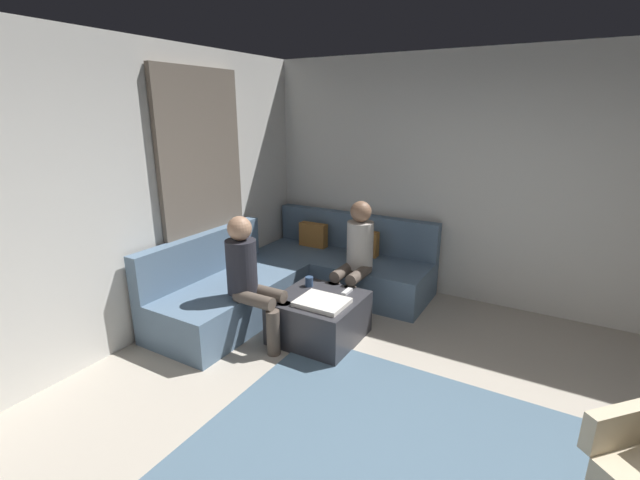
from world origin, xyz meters
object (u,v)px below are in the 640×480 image
(ottoman, at_px, (319,317))
(coffee_mug, at_px, (309,281))
(game_remote, at_px, (347,292))
(person_on_couch_back, at_px, (356,254))
(sectional_couch, at_px, (297,277))
(person_on_couch_side, at_px, (250,276))

(ottoman, height_order, coffee_mug, coffee_mug)
(game_remote, bearing_deg, ottoman, -129.29)
(coffee_mug, relative_size, person_on_couch_back, 0.08)
(game_remote, bearing_deg, sectional_couch, 154.69)
(ottoman, distance_m, person_on_couch_back, 0.81)
(person_on_couch_back, bearing_deg, sectional_couch, 4.46)
(coffee_mug, distance_m, person_on_couch_back, 0.59)
(sectional_couch, relative_size, coffee_mug, 26.84)
(sectional_couch, distance_m, coffee_mug, 0.64)
(sectional_couch, height_order, person_on_couch_back, person_on_couch_back)
(sectional_couch, bearing_deg, person_on_couch_side, -81.45)
(ottoman, relative_size, game_remote, 5.07)
(ottoman, bearing_deg, sectional_couch, 136.81)
(sectional_couch, height_order, game_remote, sectional_couch)
(coffee_mug, xyz_separation_m, person_on_couch_back, (0.27, 0.49, 0.19))
(ottoman, relative_size, coffee_mug, 8.00)
(sectional_couch, height_order, coffee_mug, sectional_couch)
(person_on_couch_back, xyz_separation_m, person_on_couch_side, (-0.56, -1.04, 0.00))
(ottoman, distance_m, person_on_couch_side, 0.77)
(coffee_mug, bearing_deg, person_on_couch_back, 61.01)
(sectional_couch, distance_m, person_on_couch_back, 0.80)
(sectional_couch, bearing_deg, ottoman, -43.19)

